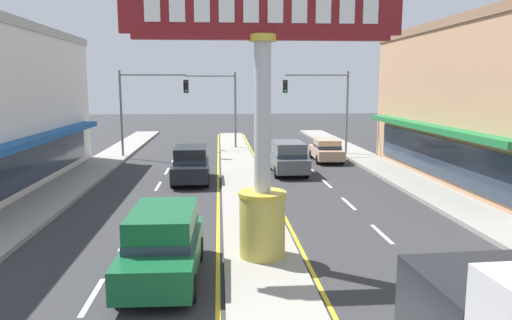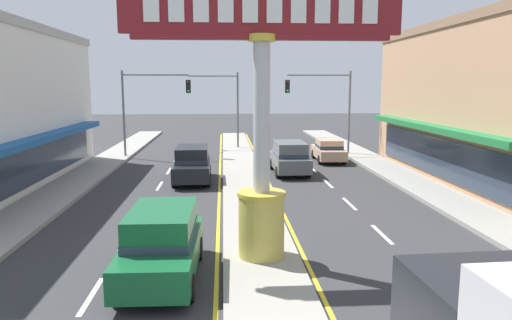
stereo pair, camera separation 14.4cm
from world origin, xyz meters
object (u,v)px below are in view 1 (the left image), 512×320
Objects in this scene: district_sign at (262,124)px; traffic_light_left_side at (146,99)px; traffic_light_median_far at (217,97)px; storefront_right at (512,103)px; suv_far_left_oncoming at (191,164)px; sedan_far_right_lane at (326,150)px; suv_near_right_lane at (288,157)px; traffic_light_right_side at (324,98)px; suv_mid_left_lane at (163,243)px.

district_sign reaches higher than traffic_light_left_side.
district_sign reaches higher than traffic_light_median_far.
traffic_light_median_far is at bearing 136.90° from storefront_right.
suv_far_left_oncoming is (-2.80, 12.08, -3.13)m from district_sign.
sedan_far_right_lane is 10.94m from suv_far_left_oncoming.
storefront_right is 11.76m from sedan_far_right_lane.
suv_near_right_lane is 5.50m from sedan_far_right_lane.
district_sign is 1.28× the size of traffic_light_right_side.
traffic_light_median_far is 13.64m from suv_far_left_oncoming.
district_sign is 1.28× the size of traffic_light_median_far.
suv_mid_left_lane is at bearing -80.75° from traffic_light_left_side.
suv_near_right_lane is at bearing -69.45° from traffic_light_median_far.
storefront_right reaches higher than traffic_light_median_far.
suv_near_right_lane is at bearing 69.75° from suv_mid_left_lane.
suv_near_right_lane is 5.93m from suv_far_left_oncoming.
traffic_light_median_far is at bearing 110.55° from suv_near_right_lane.
traffic_light_median_far reaches higher than suv_far_left_oncoming.
suv_near_right_lane is 1.00× the size of suv_far_left_oncoming.
traffic_light_left_side is at bearing 106.98° from district_sign.
suv_far_left_oncoming is (3.58, -8.82, -3.26)m from traffic_light_left_side.
traffic_light_right_side is at bearing 62.61° from suv_near_right_lane.
district_sign is 1.83× the size of sedan_far_right_lane.
storefront_right reaches higher than suv_near_right_lane.
sedan_far_right_lane is (-0.29, -2.52, -3.46)m from traffic_light_right_side.
traffic_light_median_far is at bearing 41.28° from traffic_light_left_side.
traffic_light_right_side is (12.77, 0.07, 0.00)m from traffic_light_left_side.
storefront_right is 12.34m from suv_near_right_lane.
traffic_light_right_side is at bearing -28.90° from traffic_light_median_far.
traffic_light_median_far is at bearing 93.19° from district_sign.
traffic_light_left_side is 13.18m from sedan_far_right_lane.
suv_mid_left_lane is (-5.59, -15.16, 0.00)m from suv_near_right_lane.
storefront_right is 22.99m from traffic_light_left_side.
suv_mid_left_lane is (-8.89, -19.56, 0.20)m from sedan_far_right_lane.
sedan_far_right_lane is at bearing 71.71° from district_sign.
traffic_light_left_side is at bearing 168.88° from sedan_far_right_lane.
suv_near_right_lane is at bearing -117.39° from traffic_light_right_side.
traffic_light_left_side is 10.06m from suv_far_left_oncoming.
suv_mid_left_lane is at bearing -114.44° from sedan_far_right_lane.
district_sign is 1.71× the size of suv_far_left_oncoming.
suv_mid_left_lane is (-17.00, -11.78, -3.28)m from storefront_right.
district_sign is at bearing -143.10° from storefront_right.
sedan_far_right_lane is at bearing -42.27° from traffic_light_median_far.
storefront_right is 12.93m from traffic_light_right_side.
suv_mid_left_lane is 1.00× the size of suv_far_left_oncoming.
traffic_light_right_side is 24.14m from suv_mid_left_lane.
traffic_light_left_side is at bearing 143.26° from suv_near_right_lane.
district_sign is 0.42× the size of storefront_right.
suv_near_right_lane and suv_far_left_oncoming have the same top height.
suv_mid_left_lane is at bearing -110.25° from suv_near_right_lane.
traffic_light_median_far is 26.61m from suv_mid_left_lane.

